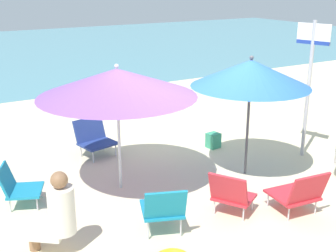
% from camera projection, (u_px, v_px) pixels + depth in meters
% --- Properties ---
extents(ground_plane, '(40.00, 40.00, 0.00)m').
position_uv_depth(ground_plane, '(202.00, 173.00, 6.86)').
color(ground_plane, beige).
extents(sea_water, '(40.00, 16.00, 0.01)m').
position_uv_depth(sea_water, '(7.00, 52.00, 18.12)').
color(sea_water, '#5693A3').
rests_on(sea_water, ground_plane).
extents(umbrella_blue, '(1.72, 1.72, 1.80)m').
position_uv_depth(umbrella_blue, '(251.00, 73.00, 6.38)').
color(umbrella_blue, '#4C4C51').
rests_on(umbrella_blue, ground_plane).
extents(umbrella_purple, '(2.14, 2.14, 1.77)m').
position_uv_depth(umbrella_purple, '(117.00, 83.00, 5.93)').
color(umbrella_purple, silver).
rests_on(umbrella_purple, ground_plane).
extents(beach_chair_a, '(0.65, 0.64, 0.55)m').
position_uv_depth(beach_chair_a, '(17.00, 186.00, 5.82)').
color(beach_chair_a, teal).
rests_on(beach_chair_a, ground_plane).
extents(beach_chair_b, '(0.66, 0.65, 0.61)m').
position_uv_depth(beach_chair_b, '(94.00, 137.00, 7.50)').
color(beach_chair_b, navy).
rests_on(beach_chair_b, ground_plane).
extents(beach_chair_c, '(0.68, 0.67, 0.61)m').
position_uv_depth(beach_chair_c, '(231.00, 194.00, 5.54)').
color(beach_chair_c, red).
rests_on(beach_chair_c, ground_plane).
extents(beach_chair_d, '(0.59, 0.66, 0.62)m').
position_uv_depth(beach_chair_d, '(299.00, 193.00, 5.57)').
color(beach_chair_d, red).
rests_on(beach_chair_d, ground_plane).
extents(beach_chair_e, '(0.65, 0.73, 0.64)m').
position_uv_depth(beach_chair_e, '(163.00, 208.00, 5.13)').
color(beach_chair_e, teal).
rests_on(beach_chair_e, ground_plane).
extents(person_b, '(0.51, 0.48, 0.94)m').
position_uv_depth(person_b, '(57.00, 213.00, 4.75)').
color(person_b, silver).
rests_on(person_b, ground_plane).
extents(warning_sign, '(0.19, 0.52, 2.22)m').
position_uv_depth(warning_sign, '(310.00, 70.00, 7.12)').
color(warning_sign, '#ADADB2').
rests_on(warning_sign, ground_plane).
extents(beach_bag, '(0.23, 0.22, 0.26)m').
position_uv_depth(beach_bag, '(213.00, 140.00, 7.87)').
color(beach_bag, '#389970').
rests_on(beach_bag, ground_plane).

